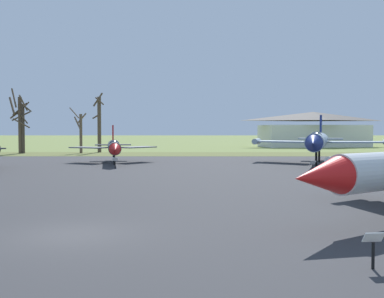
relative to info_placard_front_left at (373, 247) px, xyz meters
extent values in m
plane|color=olive|center=(-8.62, 3.91, -0.63)|extent=(600.00, 600.00, 0.00)
cube|color=#333335|center=(-8.62, 21.61, -0.60)|extent=(88.78, 59.00, 0.05)
cube|color=brown|center=(-8.62, 57.11, -0.60)|extent=(148.78, 12.00, 0.06)
cone|color=red|center=(-0.48, 3.51, 1.42)|extent=(2.58, 2.37, 1.31)
cube|color=silver|center=(4.30, 10.83, 1.31)|extent=(3.42, 5.21, 0.13)
cylinder|color=silver|center=(3.27, 13.04, 1.31)|extent=(2.16, 1.77, 0.53)
cylinder|color=black|center=(0.00, 0.00, -0.26)|extent=(0.08, 0.08, 0.73)
cube|color=white|center=(0.00, 0.00, 0.24)|extent=(0.54, 0.29, 0.28)
cylinder|color=#8EA3B2|center=(8.23, 37.01, 1.80)|extent=(5.95, 14.50, 1.69)
cone|color=navy|center=(5.81, 29.19, 1.80)|extent=(2.00, 2.11, 1.56)
cylinder|color=black|center=(10.50, 44.33, 1.80)|extent=(1.41, 1.24, 1.18)
ellipsoid|color=#19232D|center=(7.12, 33.43, 2.26)|extent=(1.11, 2.10, 1.05)
cube|color=#8EA3B2|center=(5.15, 39.96, 1.67)|extent=(6.45, 5.74, 0.16)
cube|color=#8EA3B2|center=(12.44, 37.70, 1.67)|extent=(6.01, 2.94, 0.16)
cylinder|color=#8EA3B2|center=(2.46, 41.32, 1.67)|extent=(1.40, 2.77, 0.63)
cube|color=navy|center=(10.23, 43.46, 3.66)|extent=(0.68, 1.63, 2.03)
cube|color=#8EA3B2|center=(8.81, 43.67, 1.92)|extent=(2.53, 2.15, 0.16)
cube|color=#8EA3B2|center=(11.52, 42.83, 1.92)|extent=(2.53, 2.15, 0.16)
cylinder|color=black|center=(7.28, 33.93, 0.16)|extent=(0.23, 0.23, 1.58)
cylinder|color=black|center=(9.18, 40.09, 0.16)|extent=(0.23, 0.23, 1.58)
cylinder|color=black|center=(5.55, 28.38, -0.32)|extent=(0.08, 0.08, 0.62)
cube|color=white|center=(5.55, 28.38, 0.16)|extent=(0.56, 0.41, 0.33)
cylinder|color=#565B60|center=(-13.03, 37.88, 1.15)|extent=(3.23, 10.79, 1.24)
cone|color=red|center=(-11.90, 31.97, 1.15)|extent=(1.36, 1.46, 1.14)
cylinder|color=black|center=(-14.08, 43.40, 1.15)|extent=(0.98, 0.83, 0.87)
ellipsoid|color=#19232D|center=(-12.52, 35.20, 1.49)|extent=(0.99, 1.87, 0.93)
cube|color=#565B60|center=(-15.84, 38.87, 1.06)|extent=(4.44, 3.62, 0.12)
cube|color=#565B60|center=(-10.77, 39.84, 1.06)|extent=(4.16, 4.31, 0.12)
cube|color=red|center=(-13.95, 42.69, 2.64)|extent=(0.40, 1.35, 1.73)
cube|color=#565B60|center=(-15.05, 42.38, 1.25)|extent=(1.97, 1.47, 0.12)
cube|color=#565B60|center=(-12.80, 42.80, 1.25)|extent=(1.97, 1.47, 0.12)
cylinder|color=black|center=(-12.58, 35.55, -0.05)|extent=(0.17, 0.17, 1.16)
cylinder|color=black|center=(-13.47, 40.20, -0.05)|extent=(0.17, 0.17, 1.16)
cylinder|color=black|center=(-11.82, 31.47, -0.26)|extent=(0.08, 0.08, 0.72)
cube|color=white|center=(-11.82, 31.47, 0.26)|extent=(0.51, 0.30, 0.35)
cylinder|color=brown|center=(-30.73, 59.10, 3.63)|extent=(0.57, 0.57, 8.52)
cylinder|color=brown|center=(-31.49, 59.74, 5.42)|extent=(1.55, 1.78, 1.61)
cylinder|color=brown|center=(-31.40, 58.56, 7.73)|extent=(1.40, 1.63, 2.95)
cylinder|color=brown|center=(-31.68, 58.44, 6.61)|extent=(1.69, 2.25, 2.62)
cylinder|color=brown|center=(-30.16, 58.08, 3.94)|extent=(2.22, 1.38, 1.50)
cylinder|color=brown|center=(-30.08, 58.76, 7.00)|extent=(0.96, 1.56, 2.37)
cylinder|color=#42382D|center=(-30.29, 59.09, 3.01)|extent=(0.47, 0.47, 7.27)
cylinder|color=#42382D|center=(-31.00, 60.24, 5.06)|extent=(2.48, 1.64, 1.56)
cylinder|color=#42382D|center=(-29.99, 58.65, 4.60)|extent=(1.12, 0.85, 1.46)
cylinder|color=#42382D|center=(-29.62, 58.56, 6.32)|extent=(1.28, 1.56, 1.33)
cylinder|color=#42382D|center=(-31.04, 59.89, 6.11)|extent=(1.84, 1.74, 2.04)
cylinder|color=#42382D|center=(-30.54, 59.91, 6.26)|extent=(1.82, 0.71, 2.02)
cylinder|color=brown|center=(-21.74, 59.68, 2.37)|extent=(0.43, 0.43, 5.99)
cylinder|color=brown|center=(-22.50, 58.83, 5.51)|extent=(1.87, 1.70, 1.70)
cylinder|color=brown|center=(-21.75, 60.34, 4.72)|extent=(1.50, 0.24, 1.71)
cylinder|color=brown|center=(-22.13, 59.17, 4.00)|extent=(1.30, 1.07, 1.96)
cylinder|color=brown|center=(-19.51, 62.53, 3.76)|extent=(0.58, 0.58, 8.77)
cylinder|color=brown|center=(-20.01, 63.07, 5.15)|extent=(1.31, 1.23, 0.96)
cylinder|color=brown|center=(-19.32, 61.92, 7.45)|extent=(1.41, 0.63, 1.29)
cylinder|color=brown|center=(-19.83, 63.17, 7.76)|extent=(1.58, 0.96, 2.25)
cube|color=silver|center=(20.71, 88.73, 1.68)|extent=(22.80, 13.20, 4.60)
pyramid|color=#4C4742|center=(20.71, 88.73, 5.86)|extent=(23.94, 13.86, 1.88)
camera|label=1|loc=(-4.51, -11.84, 2.94)|focal=44.28mm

